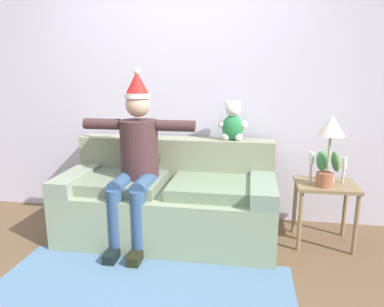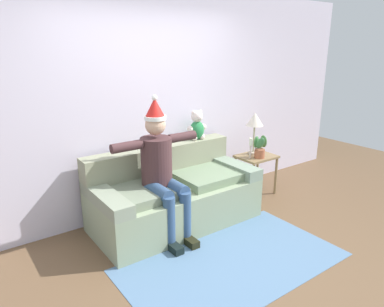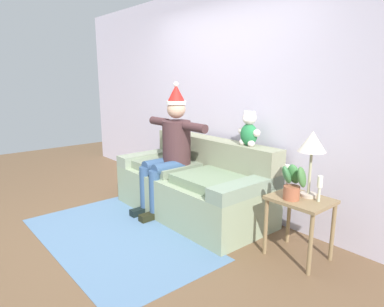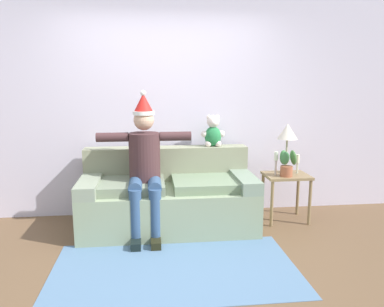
{
  "view_description": "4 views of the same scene",
  "coord_description": "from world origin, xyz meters",
  "px_view_note": "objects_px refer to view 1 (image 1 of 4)",
  "views": [
    {
      "loc": [
        0.72,
        -2.02,
        1.51
      ],
      "look_at": [
        0.24,
        0.84,
        0.83
      ],
      "focal_mm": 32.65,
      "sensor_mm": 36.0,
      "label": 1
    },
    {
      "loc": [
        -2.1,
        -2.27,
        2.05
      ],
      "look_at": [
        0.18,
        0.88,
        0.86
      ],
      "focal_mm": 33.32,
      "sensor_mm": 36.0,
      "label": 2
    },
    {
      "loc": [
        2.94,
        -1.52,
        1.61
      ],
      "look_at": [
        0.22,
        0.78,
        0.8
      ],
      "focal_mm": 31.81,
      "sensor_mm": 36.0,
      "label": 3
    },
    {
      "loc": [
        -0.2,
        -3.17,
        1.63
      ],
      "look_at": [
        0.26,
        0.88,
        0.87
      ],
      "focal_mm": 35.56,
      "sensor_mm": 36.0,
      "label": 4
    }
  ],
  "objects_px": {
    "side_table": "(325,194)",
    "table_lamp": "(331,129)",
    "candle_tall": "(311,163)",
    "candle_short": "(344,167)",
    "person_seated": "(136,156)",
    "teddy_bear": "(233,122)",
    "potted_plant": "(326,169)",
    "couch": "(170,199)"
  },
  "relations": [
    {
      "from": "side_table",
      "to": "table_lamp",
      "type": "bearing_deg",
      "value": 77.54
    },
    {
      "from": "candle_tall",
      "to": "candle_short",
      "type": "distance_m",
      "value": 0.29
    },
    {
      "from": "person_seated",
      "to": "teddy_bear",
      "type": "xyz_separation_m",
      "value": [
        0.82,
        0.46,
        0.25
      ]
    },
    {
      "from": "side_table",
      "to": "potted_plant",
      "type": "xyz_separation_m",
      "value": [
        -0.03,
        -0.09,
        0.25
      ]
    },
    {
      "from": "couch",
      "to": "teddy_bear",
      "type": "relative_size",
      "value": 5.05
    },
    {
      "from": "couch",
      "to": "person_seated",
      "type": "distance_m",
      "value": 0.54
    },
    {
      "from": "couch",
      "to": "potted_plant",
      "type": "relative_size",
      "value": 5.92
    },
    {
      "from": "person_seated",
      "to": "table_lamp",
      "type": "relative_size",
      "value": 2.63
    },
    {
      "from": "candle_short",
      "to": "candle_tall",
      "type": "bearing_deg",
      "value": -168.17
    },
    {
      "from": "teddy_bear",
      "to": "side_table",
      "type": "height_order",
      "value": "teddy_bear"
    },
    {
      "from": "couch",
      "to": "person_seated",
      "type": "xyz_separation_m",
      "value": [
        -0.26,
        -0.17,
        0.45
      ]
    },
    {
      "from": "table_lamp",
      "to": "potted_plant",
      "type": "distance_m",
      "value": 0.36
    },
    {
      "from": "teddy_bear",
      "to": "candle_tall",
      "type": "relative_size",
      "value": 1.38
    },
    {
      "from": "couch",
      "to": "side_table",
      "type": "distance_m",
      "value": 1.41
    },
    {
      "from": "teddy_bear",
      "to": "candle_tall",
      "type": "bearing_deg",
      "value": -21.93
    },
    {
      "from": "person_seated",
      "to": "table_lamp",
      "type": "xyz_separation_m",
      "value": [
        1.67,
        0.28,
        0.24
      ]
    },
    {
      "from": "person_seated",
      "to": "candle_short",
      "type": "relative_size",
      "value": 6.85
    },
    {
      "from": "teddy_bear",
      "to": "side_table",
      "type": "relative_size",
      "value": 0.68
    },
    {
      "from": "table_lamp",
      "to": "teddy_bear",
      "type": "bearing_deg",
      "value": 168.37
    },
    {
      "from": "person_seated",
      "to": "potted_plant",
      "type": "distance_m",
      "value": 1.63
    },
    {
      "from": "person_seated",
      "to": "candle_tall",
      "type": "height_order",
      "value": "person_seated"
    },
    {
      "from": "couch",
      "to": "candle_short",
      "type": "xyz_separation_m",
      "value": [
        1.54,
        0.07,
        0.37
      ]
    },
    {
      "from": "candle_tall",
      "to": "teddy_bear",
      "type": "bearing_deg",
      "value": 158.07
    },
    {
      "from": "teddy_bear",
      "to": "candle_short",
      "type": "height_order",
      "value": "teddy_bear"
    },
    {
      "from": "teddy_bear",
      "to": "table_lamp",
      "type": "xyz_separation_m",
      "value": [
        0.86,
        -0.18,
        -0.01
      ]
    },
    {
      "from": "candle_tall",
      "to": "side_table",
      "type": "bearing_deg",
      "value": 7.95
    },
    {
      "from": "teddy_bear",
      "to": "person_seated",
      "type": "bearing_deg",
      "value": -150.81
    },
    {
      "from": "candle_short",
      "to": "couch",
      "type": "bearing_deg",
      "value": -177.45
    },
    {
      "from": "teddy_bear",
      "to": "candle_tall",
      "type": "xyz_separation_m",
      "value": [
        0.7,
        -0.28,
        -0.3
      ]
    },
    {
      "from": "candle_short",
      "to": "table_lamp",
      "type": "bearing_deg",
      "value": 160.59
    },
    {
      "from": "teddy_bear",
      "to": "potted_plant",
      "type": "height_order",
      "value": "teddy_bear"
    },
    {
      "from": "person_seated",
      "to": "table_lamp",
      "type": "height_order",
      "value": "person_seated"
    },
    {
      "from": "couch",
      "to": "table_lamp",
      "type": "xyz_separation_m",
      "value": [
        1.42,
        0.11,
        0.69
      ]
    },
    {
      "from": "couch",
      "to": "table_lamp",
      "type": "height_order",
      "value": "table_lamp"
    },
    {
      "from": "couch",
      "to": "person_seated",
      "type": "height_order",
      "value": "person_seated"
    },
    {
      "from": "couch",
      "to": "table_lamp",
      "type": "distance_m",
      "value": 1.58
    },
    {
      "from": "table_lamp",
      "to": "potted_plant",
      "type": "bearing_deg",
      "value": -107.27
    },
    {
      "from": "potted_plant",
      "to": "teddy_bear",
      "type": "bearing_deg",
      "value": 156.7
    },
    {
      "from": "person_seated",
      "to": "candle_tall",
      "type": "distance_m",
      "value": 1.52
    },
    {
      "from": "person_seated",
      "to": "side_table",
      "type": "bearing_deg",
      "value": 6.72
    },
    {
      "from": "couch",
      "to": "candle_tall",
      "type": "height_order",
      "value": "couch"
    },
    {
      "from": "potted_plant",
      "to": "candle_short",
      "type": "distance_m",
      "value": 0.22
    }
  ]
}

